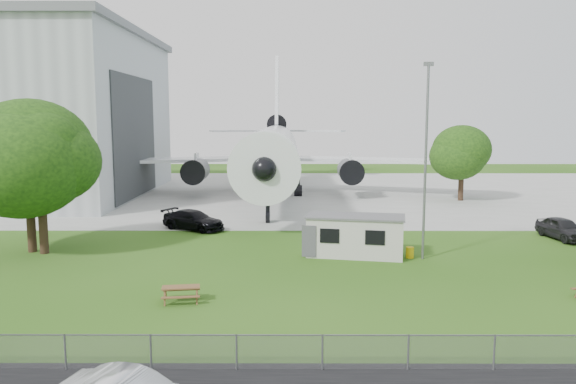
{
  "coord_description": "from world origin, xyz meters",
  "views": [
    {
      "loc": [
        -0.14,
        -28.18,
        8.77
      ],
      "look_at": [
        -0.26,
        8.0,
        4.0
      ],
      "focal_mm": 35.0,
      "sensor_mm": 36.0,
      "label": 1
    }
  ],
  "objects": [
    {
      "name": "fence",
      "position": [
        0.0,
        -9.5,
        0.0
      ],
      "size": [
        58.0,
        0.04,
        1.3
      ],
      "primitive_type": "cube",
      "color": "gray",
      "rests_on": "ground"
    },
    {
      "name": "site_cabin",
      "position": [
        4.07,
        7.05,
        1.31
      ],
      "size": [
        6.95,
        3.83,
        2.62
      ],
      "color": "beige",
      "rests_on": "ground"
    },
    {
      "name": "concrete_apron",
      "position": [
        0.0,
        38.0,
        0.01
      ],
      "size": [
        120.0,
        46.0,
        0.03
      ],
      "primitive_type": "cube",
      "color": "#B7B7B2",
      "rests_on": "ground"
    },
    {
      "name": "picnic_west",
      "position": [
        -5.37,
        -2.14,
        0.0
      ],
      "size": [
        2.0,
        1.75,
        0.76
      ],
      "primitive_type": null,
      "rotation": [
        0.0,
        0.0,
        0.15
      ],
      "color": "brown",
      "rests_on": "ground"
    },
    {
      "name": "car_apron_van",
      "position": [
        -7.76,
        15.44,
        0.76
      ],
      "size": [
        5.63,
        4.46,
        1.53
      ],
      "primitive_type": "imported",
      "rotation": [
        0.0,
        0.0,
        1.05
      ],
      "color": "black",
      "rests_on": "ground"
    },
    {
      "name": "airliner",
      "position": [
        -2.0,
        35.86,
        5.27
      ],
      "size": [
        46.36,
        47.73,
        17.69
      ],
      "color": "white",
      "rests_on": "ground"
    },
    {
      "name": "tree_far_apron",
      "position": [
        18.16,
        31.34,
        4.92
      ],
      "size": [
        6.23,
        6.23,
        8.05
      ],
      "color": "#382619",
      "rests_on": "ground"
    },
    {
      "name": "lamp_mast",
      "position": [
        8.2,
        6.2,
        6.0
      ],
      "size": [
        0.16,
        0.16,
        12.0
      ],
      "primitive_type": "cylinder",
      "color": "slate",
      "rests_on": "ground"
    },
    {
      "name": "tree_west_small",
      "position": [
        -16.18,
        7.59,
        6.37
      ],
      "size": [
        7.24,
        7.24,
        10.0
      ],
      "color": "#382619",
      "rests_on": "ground"
    },
    {
      "name": "tree_west_big",
      "position": [
        -17.17,
        8.03,
        6.08
      ],
      "size": [
        9.5,
        9.5,
        10.83
      ],
      "color": "#382619",
      "rests_on": "ground"
    },
    {
      "name": "ground",
      "position": [
        0.0,
        0.0,
        0.0
      ],
      "size": [
        160.0,
        160.0,
        0.0
      ],
      "primitive_type": "plane",
      "color": "#426D21"
    },
    {
      "name": "car_ne_hatch",
      "position": [
        19.74,
        12.01,
        0.79
      ],
      "size": [
        2.56,
        4.87,
        1.58
      ],
      "primitive_type": "imported",
      "rotation": [
        0.0,
        0.0,
        0.15
      ],
      "color": "black",
      "rests_on": "ground"
    }
  ]
}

